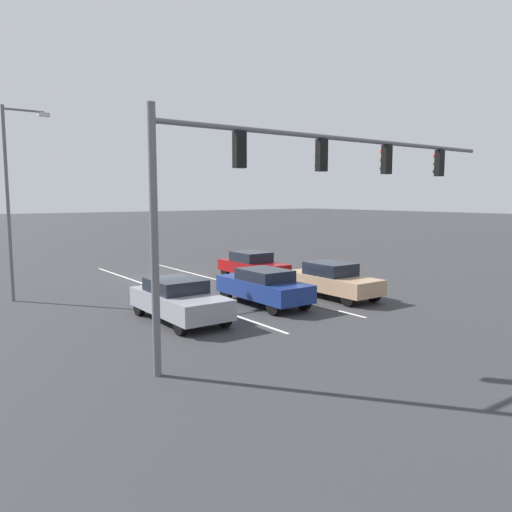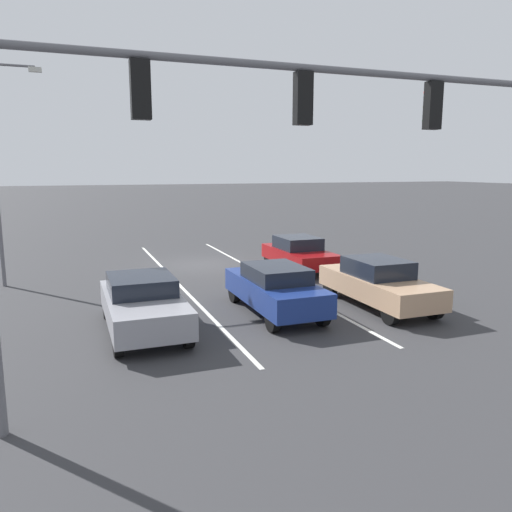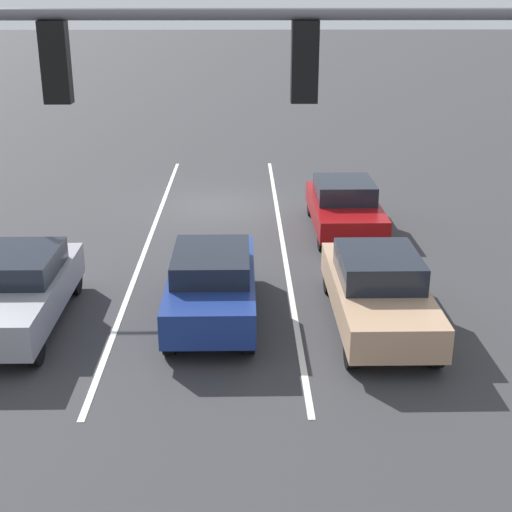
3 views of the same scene
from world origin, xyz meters
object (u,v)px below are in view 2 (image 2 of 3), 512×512
Objects in this scene: car_tan_leftlane_front at (378,283)px; traffic_signal_gantry at (271,127)px; car_gray_rightlane_front at (143,303)px; car_maroon_leftlane_second at (299,253)px; street_lamp_right_shoulder at (0,160)px; car_navy_midlane_front at (275,288)px.

traffic_signal_gantry is at bearing 38.78° from car_tan_leftlane_front.
car_gray_rightlane_front is 6.58m from traffic_signal_gantry.
street_lamp_right_shoulder is at bearing -5.73° from car_maroon_leftlane_second.
car_tan_leftlane_front is 14.03m from street_lamp_right_shoulder.
car_tan_leftlane_front is 0.57× the size of street_lamp_right_shoulder.
car_maroon_leftlane_second is 12.85m from traffic_signal_gantry.
traffic_signal_gantry is (2.18, 4.93, 4.31)m from car_navy_midlane_front.
car_navy_midlane_front is at bearing -175.57° from car_gray_rightlane_front.
car_tan_leftlane_front is at bearing 147.01° from street_lamp_right_shoulder.
street_lamp_right_shoulder is (11.30, -7.34, 3.89)m from car_tan_leftlane_front.
car_maroon_leftlane_second is 12.18m from street_lamp_right_shoulder.
street_lamp_right_shoulder reaches higher than car_maroon_leftlane_second.
street_lamp_right_shoulder reaches higher than traffic_signal_gantry.
car_maroon_leftlane_second is (-7.53, -6.03, -0.03)m from car_gray_rightlane_front.
car_tan_leftlane_front is 0.34× the size of traffic_signal_gantry.
car_gray_rightlane_front is at bearing -1.23° from car_tan_leftlane_front.
car_maroon_leftlane_second is at bearing 174.27° from street_lamp_right_shoulder.
street_lamp_right_shoulder reaches higher than car_gray_rightlane_front.
car_gray_rightlane_front is (4.00, 0.31, -0.01)m from car_navy_midlane_front.
car_gray_rightlane_front is at bearing 38.69° from car_maroon_leftlane_second.
car_tan_leftlane_front is 8.32m from traffic_signal_gantry.
car_navy_midlane_front is at bearing -7.91° from car_tan_leftlane_front.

